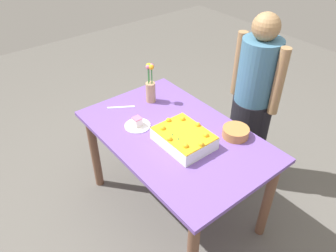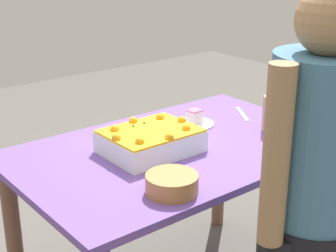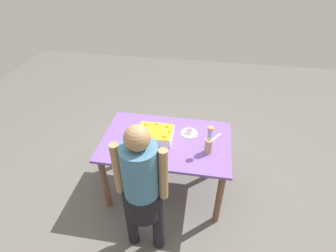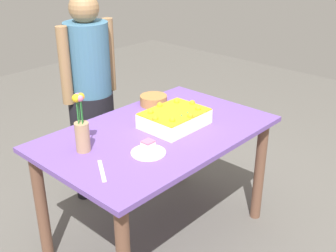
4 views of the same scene
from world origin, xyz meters
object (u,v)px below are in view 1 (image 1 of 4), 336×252
(sheet_cake, at_px, (184,138))
(cake_knife, at_px, (121,107))
(person_standing, at_px, (254,94))
(flower_vase, at_px, (151,87))
(fruit_bowl, at_px, (236,132))
(serving_plate_with_slice, at_px, (137,124))

(sheet_cake, relative_size, cake_knife, 1.76)
(sheet_cake, xyz_separation_m, person_standing, (0.04, -0.76, 0.04))
(sheet_cake, xyz_separation_m, flower_vase, (0.57, -0.14, 0.08))
(flower_vase, height_order, fruit_bowl, flower_vase)
(serving_plate_with_slice, relative_size, fruit_bowl, 1.02)
(flower_vase, bearing_deg, cake_knife, 73.60)
(sheet_cake, bearing_deg, fruit_bowl, -115.56)
(sheet_cake, relative_size, serving_plate_with_slice, 1.99)
(cake_knife, xyz_separation_m, person_standing, (-0.60, -0.86, 0.08))
(flower_vase, distance_m, person_standing, 0.81)
(sheet_cake, relative_size, flower_vase, 1.14)
(sheet_cake, height_order, flower_vase, flower_vase)
(cake_knife, xyz_separation_m, fruit_bowl, (-0.80, -0.43, 0.03))
(serving_plate_with_slice, bearing_deg, cake_knife, -7.43)
(cake_knife, height_order, person_standing, person_standing)
(cake_knife, bearing_deg, serving_plate_with_slice, 115.08)
(cake_knife, distance_m, fruit_bowl, 0.91)
(sheet_cake, height_order, cake_knife, sheet_cake)
(serving_plate_with_slice, bearing_deg, sheet_cake, -159.59)
(sheet_cake, bearing_deg, flower_vase, -14.12)
(flower_vase, bearing_deg, sheet_cake, 165.88)
(flower_vase, distance_m, fruit_bowl, 0.76)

